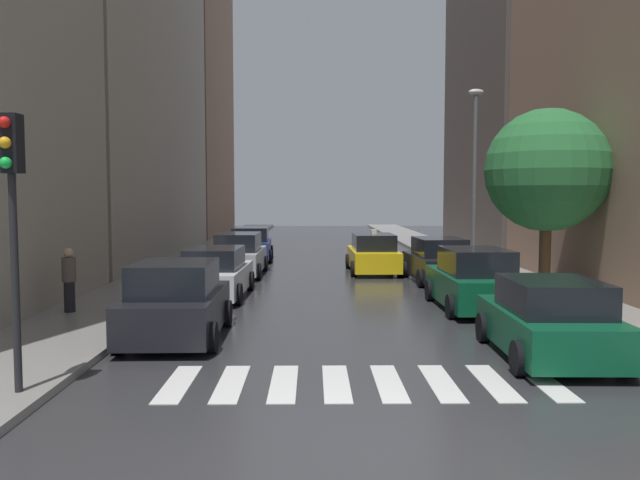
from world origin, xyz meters
name	(u,v)px	position (x,y,z in m)	size (l,w,h in m)	color
ground_plane	(330,260)	(0.00, 24.00, -0.02)	(28.00, 72.00, 0.04)	#2E2E31
sidewalk_left	(199,259)	(-6.50, 24.00, 0.07)	(3.00, 72.00, 0.15)	gray
sidewalk_right	(459,258)	(6.50, 24.00, 0.07)	(3.00, 72.00, 0.15)	gray
crosswalk_stripes	(362,383)	(0.00, 3.10, 0.01)	(6.75, 2.20, 0.01)	silver
building_left_mid	(111,42)	(-11.00, 25.19, 10.95)	(6.00, 20.23, 21.91)	#9E9384
building_left_far	(183,76)	(-11.00, 43.36, 12.62)	(6.00, 15.14, 25.25)	#8C6B56
building_right_mid	(522,89)	(11.00, 28.66, 9.19)	(6.00, 13.40, 18.38)	#564C47
parked_car_left_nearest	(176,303)	(-3.90, 6.51, 0.81)	(2.19, 4.09, 1.75)	black
parked_car_left_second	(216,274)	(-3.90, 12.38, 0.75)	(2.10, 4.55, 1.59)	silver
parked_car_left_third	(239,256)	(-3.81, 18.00, 0.80)	(2.08, 4.65, 1.71)	#B2B7BF
parked_car_left_fourth	(251,245)	(-3.93, 23.96, 0.78)	(2.29, 4.37, 1.66)	navy
parked_car_right_nearest	(550,321)	(3.82, 4.75, 0.74)	(2.22, 4.05, 1.58)	#0C4C2D
parked_car_right_second	(474,281)	(3.70, 10.17, 0.81)	(2.15, 4.35, 1.73)	#0C4C2D
parked_car_right_third	(438,261)	(3.81, 15.84, 0.77)	(2.23, 4.30, 1.66)	black
taxi_midroad	(373,254)	(1.68, 18.81, 0.76)	(2.13, 4.39, 1.81)	yellow
pedestrian_foreground	(69,279)	(-7.25, 9.08, 1.04)	(0.36, 0.36, 1.69)	black
street_tree_right	(547,171)	(6.45, 12.21, 3.99)	(3.82, 3.82, 5.76)	#513823
traffic_light_left_corner	(12,191)	(-5.45, 2.19, 3.29)	(0.30, 0.42, 4.30)	black
lamp_post_right	(475,168)	(5.55, 17.53, 4.30)	(0.60, 0.28, 7.22)	#595B60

